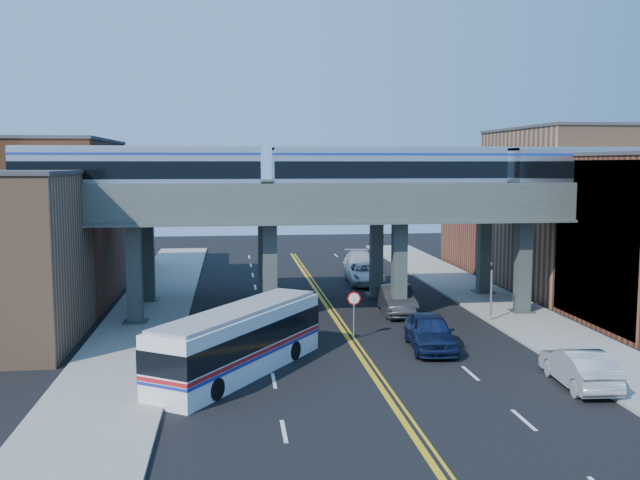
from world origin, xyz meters
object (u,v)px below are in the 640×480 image
object	(u,v)px
transit_bus	(240,342)
stop_sign	(354,307)
transit_train	(388,171)
car_lane_d	(360,262)
traffic_signal	(491,285)
car_lane_a	(430,332)
car_lane_b	(397,300)
car_parked_curb	(579,367)
car_lane_c	(365,274)

from	to	relation	value
transit_bus	stop_sign	bearing A→B (deg)	-14.22
transit_train	car_lane_d	size ratio (longest dim) A/B	7.13
traffic_signal	car_lane_a	world-z (taller)	traffic_signal
car_lane_b	car_parked_curb	xyz separation A→B (m)	(4.37, -15.51, -0.06)
stop_sign	car_lane_a	size ratio (longest dim) A/B	0.49
traffic_signal	transit_bus	xyz separation A→B (m)	(-15.17, -8.70, -0.83)
car_lane_d	car_parked_curb	size ratio (longest dim) A/B	1.21
transit_train	car_parked_curb	world-z (taller)	transit_train
transit_train	stop_sign	distance (m)	9.38
stop_sign	car_parked_curb	xyz separation A→B (m)	(8.20, -9.40, -0.93)
transit_train	car_lane_a	size ratio (longest dim) A/B	8.07
car_lane_d	car_parked_curb	xyz separation A→B (m)	(3.52, -33.11, -0.05)
car_parked_curb	transit_bus	bearing A→B (deg)	-10.24
car_lane_a	car_lane_b	bearing A→B (deg)	93.33
traffic_signal	car_lane_d	bearing A→B (deg)	101.52
car_lane_a	traffic_signal	bearing A→B (deg)	51.74
car_lane_c	stop_sign	bearing A→B (deg)	-99.81
car_lane_b	car_lane_a	bearing A→B (deg)	-88.66
transit_bus	car_lane_b	distance (m)	15.55
car_lane_c	traffic_signal	bearing A→B (deg)	-68.15
traffic_signal	car_lane_d	size ratio (longest dim) A/B	0.67
car_parked_curb	car_lane_a	bearing A→B (deg)	-51.20
transit_bus	car_lane_b	bearing A→B (deg)	-7.02
car_lane_d	car_parked_curb	distance (m)	33.29
stop_sign	car_lane_b	xyz separation A→B (m)	(3.83, 6.11, -0.86)
car_lane_a	stop_sign	bearing A→B (deg)	148.34
transit_train	car_lane_d	bearing A→B (deg)	84.73
transit_train	stop_sign	bearing A→B (deg)	-120.56
transit_bus	car_lane_d	distance (m)	31.38
car_lane_c	car_lane_b	bearing A→B (deg)	-87.63
car_lane_c	car_parked_curb	bearing A→B (deg)	-78.09
transit_train	car_lane_a	bearing A→B (deg)	-85.68
car_lane_c	car_lane_d	world-z (taller)	car_lane_d
traffic_signal	car_lane_a	bearing A→B (deg)	-133.52
transit_train	car_lane_b	bearing A→B (deg)	51.79
transit_bus	car_lane_c	world-z (taller)	transit_bus
car_lane_c	car_parked_curb	world-z (taller)	car_parked_curb
transit_train	transit_bus	size ratio (longest dim) A/B	4.09
car_parked_curb	stop_sign	bearing A→B (deg)	-44.79
traffic_signal	car_parked_curb	distance (m)	12.50
transit_train	car_lane_a	world-z (taller)	transit_train
traffic_signal	transit_bus	world-z (taller)	traffic_signal
traffic_signal	car_lane_b	xyz separation A→B (m)	(-5.07, 3.11, -1.40)
car_lane_b	car_parked_curb	distance (m)	16.11
transit_bus	car_lane_a	world-z (taller)	transit_bus
transit_train	car_lane_d	distance (m)	20.51
traffic_signal	car_parked_curb	xyz separation A→B (m)	(-0.70, -12.40, -1.47)
stop_sign	car_lane_d	distance (m)	24.18
stop_sign	transit_bus	size ratio (longest dim) A/B	0.25
transit_train	traffic_signal	size ratio (longest dim) A/B	10.64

